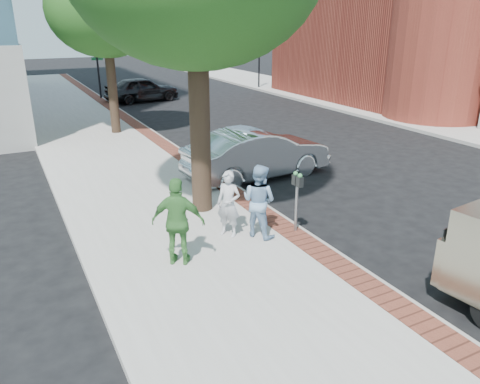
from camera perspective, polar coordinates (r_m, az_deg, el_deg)
ground at (r=11.32m, az=2.02°, el=-5.44°), size 120.00×120.00×0.00m
sidewalk at (r=17.90m, az=-14.96°, el=3.94°), size 5.00×60.00×0.15m
brick_strip at (r=18.44m, az=-8.31°, el=5.15°), size 0.60×60.00×0.01m
curb at (r=18.57m, az=-7.28°, el=5.06°), size 0.10×60.00×0.15m
sidewalk_far at (r=26.25m, az=21.70°, el=8.29°), size 5.00×60.00×0.15m
signal_near at (r=31.54m, az=-16.96°, el=14.65°), size 0.70×0.15×3.80m
signal_far at (r=35.60m, az=2.35°, el=16.03°), size 0.70×0.15×3.80m
tree_far at (r=21.36m, az=-16.14°, el=20.63°), size 4.80×4.80×7.14m
parking_meter at (r=10.92m, az=6.98°, el=0.30°), size 0.12×0.32×1.47m
person_gray at (r=10.73m, az=-1.40°, el=-1.47°), size 0.65×0.68×1.57m
person_officer at (r=10.71m, az=2.32°, el=-1.08°), size 0.97×1.05×1.72m
person_green at (r=9.53m, az=-7.54°, el=-3.64°), size 1.16×0.96×1.85m
sedan_silver at (r=15.27m, az=2.15°, el=4.70°), size 5.04×2.16×1.61m
bg_car at (r=30.70m, az=-11.86°, el=12.16°), size 4.72×2.36×1.54m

